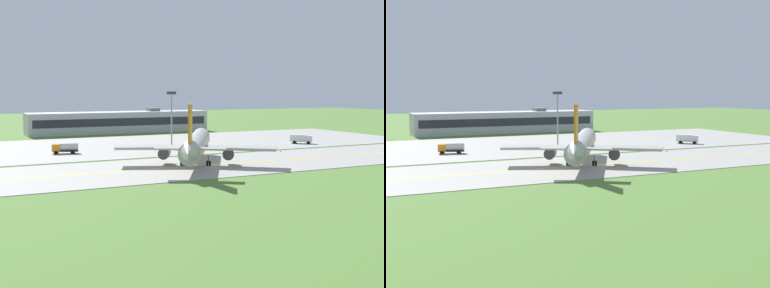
# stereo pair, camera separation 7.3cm
# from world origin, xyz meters

# --- Properties ---
(ground_plane) EXTENTS (500.00, 500.00, 0.00)m
(ground_plane) POSITION_xyz_m (0.00, 0.00, 0.00)
(ground_plane) COLOR #517A33
(taxiway_strip) EXTENTS (240.00, 28.00, 0.10)m
(taxiway_strip) POSITION_xyz_m (0.00, 0.00, 0.05)
(taxiway_strip) COLOR #9E9B93
(taxiway_strip) RESTS_ON ground
(apron_pad) EXTENTS (140.00, 52.00, 0.10)m
(apron_pad) POSITION_xyz_m (10.00, 42.00, 0.05)
(apron_pad) COLOR #9E9B93
(apron_pad) RESTS_ON ground
(taxiway_centreline) EXTENTS (220.00, 0.60, 0.01)m
(taxiway_centreline) POSITION_xyz_m (0.00, 0.00, 0.11)
(taxiway_centreline) COLOR yellow
(taxiway_centreline) RESTS_ON taxiway_strip
(airplane_lead) EXTENTS (29.94, 35.98, 12.70)m
(airplane_lead) POSITION_xyz_m (-2.91, 2.02, 4.13)
(airplane_lead) COLOR #ADADA8
(airplane_lead) RESTS_ON ground
(service_truck_baggage) EXTENTS (6.34, 3.77, 2.65)m
(service_truck_baggage) POSITION_xyz_m (-23.20, 30.96, 1.53)
(service_truck_baggage) COLOR orange
(service_truck_baggage) RESTS_ON ground
(service_truck_fuel) EXTENTS (5.69, 5.69, 2.60)m
(service_truck_fuel) POSITION_xyz_m (41.37, 25.40, 1.53)
(service_truck_fuel) COLOR silver
(service_truck_fuel) RESTS_ON ground
(terminal_building) EXTENTS (64.09, 11.69, 8.57)m
(terminal_building) POSITION_xyz_m (6.97, 84.05, 3.70)
(terminal_building) COLOR #B2B2B7
(terminal_building) RESTS_ON ground
(apron_light_mast) EXTENTS (2.40, 0.50, 14.70)m
(apron_light_mast) POSITION_xyz_m (2.89, 27.94, 9.33)
(apron_light_mast) COLOR gray
(apron_light_mast) RESTS_ON ground
(traffic_cone_near_edge) EXTENTS (0.44, 0.44, 0.60)m
(traffic_cone_near_edge) POSITION_xyz_m (24.90, 11.94, 0.30)
(traffic_cone_near_edge) COLOR orange
(traffic_cone_near_edge) RESTS_ON ground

